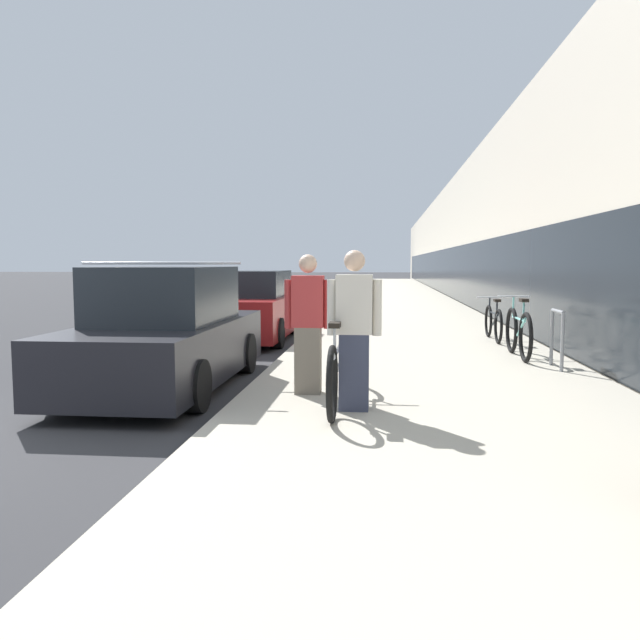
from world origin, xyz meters
name	(u,v)px	position (x,y,z in m)	size (l,w,h in m)	color
sidewalk_slab	(398,301)	(5.34, 21.00, 0.08)	(4.60, 70.00, 0.15)	#B2AA99
storefront_facade	(535,244)	(12.67, 29.00, 2.69)	(10.01, 70.00, 5.40)	beige
tandem_bicycle	(338,367)	(4.22, 1.42, 0.55)	(0.52, 2.44, 0.93)	black
person_rider	(354,330)	(4.40, 1.12, 0.97)	(0.56, 0.22, 1.64)	#33384C
person_bystander	(308,324)	(3.84, 1.88, 0.96)	(0.54, 0.21, 1.60)	#756B5B
bike_rack_hoop	(557,333)	(7.18, 3.95, 0.67)	(0.05, 0.60, 0.84)	gray
cruiser_bike_nearest	(518,332)	(6.85, 4.97, 0.56)	(0.52, 1.81, 0.97)	black
cruiser_bike_middle	(493,322)	(6.85, 7.20, 0.51)	(0.52, 1.77, 0.83)	black
parked_sedan_curbside	(167,335)	(1.86, 2.71, 0.72)	(1.79, 4.25, 1.68)	black
vintage_roadster_curbside	(251,308)	(1.86, 7.96, 0.69)	(1.80, 4.16, 1.50)	maroon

